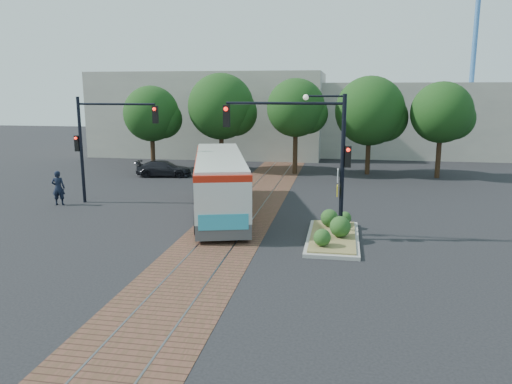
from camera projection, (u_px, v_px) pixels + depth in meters
ground at (230, 228)px, 23.35m from camera, size 120.00×120.00×0.00m
trackbed at (246, 209)px, 27.21m from camera, size 3.60×40.00×0.02m
tree_row at (293, 110)px, 38.01m from camera, size 26.40×5.60×7.67m
warehouses at (288, 115)px, 50.40m from camera, size 40.00×13.00×8.00m
crane at (475, 45)px, 50.92m from camera, size 8.00×0.50×18.00m
city_bus at (220, 181)px, 26.11m from camera, size 5.37×11.64×3.06m
traffic_island at (333, 232)px, 21.60m from camera, size 2.20×5.20×1.13m
signal_pole_main at (314, 143)px, 21.08m from camera, size 5.49×0.46×6.00m
signal_pole_left at (99, 135)px, 27.84m from camera, size 4.99×0.34×6.00m
officer at (58, 188)px, 27.93m from camera, size 0.81×0.63×1.95m
parked_car at (164, 168)px, 37.26m from camera, size 4.29×2.23×1.19m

